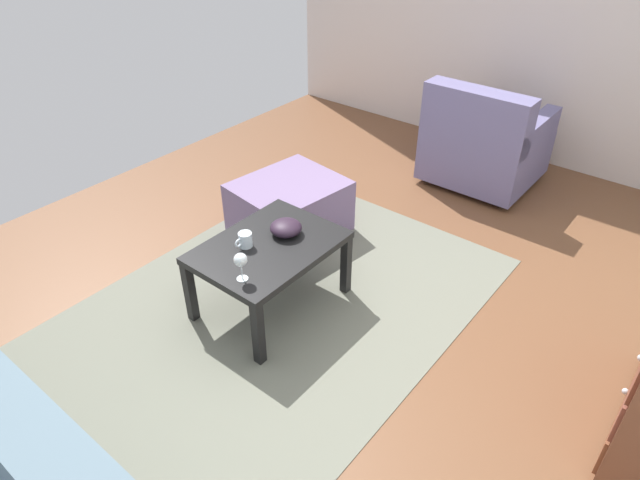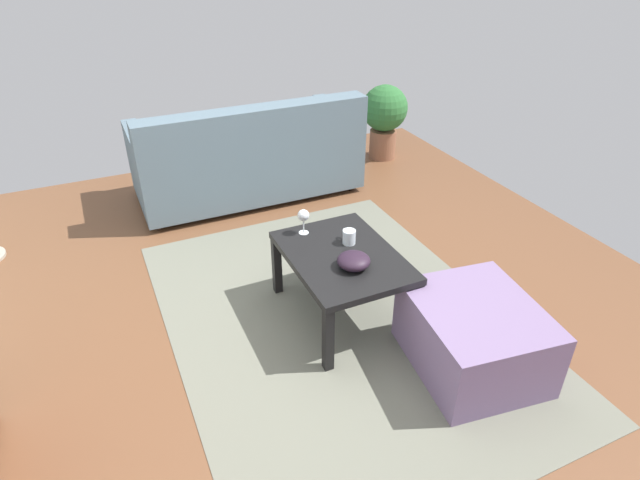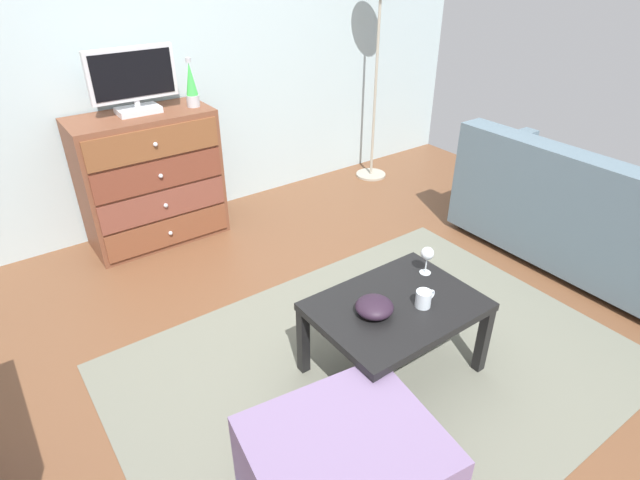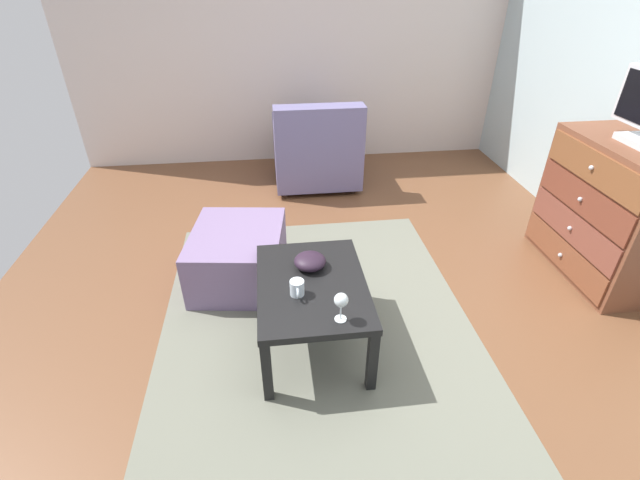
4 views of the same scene
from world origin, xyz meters
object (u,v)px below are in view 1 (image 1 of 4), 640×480
mug (245,240)px  ottoman (290,208)px  bowl_decorative (286,228)px  armchair (484,143)px  coffee_table (269,253)px  wine_glass (241,261)px

mug → ottoman: mug is taller
mug → bowl_decorative: mug is taller
bowl_decorative → armchair: armchair is taller
bowl_decorative → mug: bearing=-21.4°
coffee_table → mug: 0.16m
ottoman → coffee_table: bearing=33.6°
mug → ottoman: bearing=-154.9°
mug → bowl_decorative: bearing=158.6°
wine_glass → ottoman: (-0.97, -0.55, -0.36)m
bowl_decorative → ottoman: 0.74m
mug → armchair: size_ratio=0.14×
bowl_decorative → armchair: 2.06m
mug → bowl_decorative: (-0.23, 0.09, -0.00)m
coffee_table → bowl_decorative: size_ratio=4.45×
coffee_table → bowl_decorative: (-0.14, 0.01, 0.10)m
armchair → ottoman: 1.69m
bowl_decorative → armchair: bearing=172.5°
wine_glass → ottoman: size_ratio=0.22×
wine_glass → ottoman: 1.17m
wine_glass → mug: size_ratio=1.38×
bowl_decorative → armchair: (-2.04, 0.27, -0.13)m
coffee_table → armchair: armchair is taller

